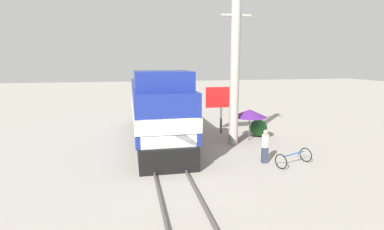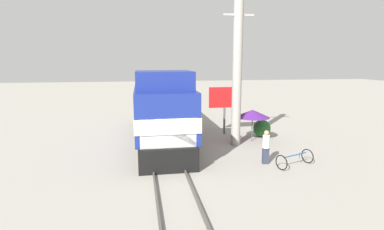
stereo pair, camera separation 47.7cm
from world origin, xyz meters
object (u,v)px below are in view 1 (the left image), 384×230
object	(u,v)px
utility_pole	(235,73)
billboard_sign	(221,99)
vendor_umbrella	(250,113)
bicycle	(294,158)
locomotive	(158,111)
person_bystander	(265,145)

from	to	relation	value
utility_pole	billboard_sign	size ratio (longest dim) A/B	2.64
vendor_umbrella	bicycle	distance (m)	4.98
billboard_sign	vendor_umbrella	bearing A→B (deg)	-61.84
locomotive	utility_pole	xyz separation A→B (m)	(4.42, -1.69, 2.38)
billboard_sign	bicycle	bearing A→B (deg)	-77.50
utility_pole	person_bystander	bearing A→B (deg)	-83.54
billboard_sign	locomotive	bearing A→B (deg)	-165.91
person_bystander	vendor_umbrella	bearing A→B (deg)	78.08
vendor_umbrella	billboard_sign	bearing A→B (deg)	118.16
person_bystander	locomotive	bearing A→B (deg)	132.64
locomotive	utility_pole	size ratio (longest dim) A/B	1.43
locomotive	utility_pole	world-z (taller)	utility_pole
locomotive	bicycle	size ratio (longest dim) A/B	6.08
locomotive	person_bystander	world-z (taller)	locomotive
vendor_umbrella	person_bystander	world-z (taller)	vendor_umbrella
utility_pole	billboard_sign	bearing A→B (deg)	88.03
utility_pole	bicycle	bearing A→B (deg)	-68.43
locomotive	bicycle	bearing A→B (deg)	-43.93
person_bystander	bicycle	world-z (taller)	person_bystander
utility_pole	vendor_umbrella	world-z (taller)	utility_pole
billboard_sign	person_bystander	bearing A→B (deg)	-87.26
utility_pole	person_bystander	xyz separation A→B (m)	(0.40, -3.55, -3.42)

